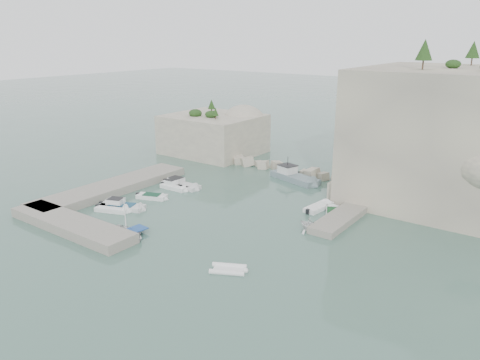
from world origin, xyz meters
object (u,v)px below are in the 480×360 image
Objects in this scene: motorboat_e at (113,211)px; work_boat at (295,181)px; motorboat_a at (181,187)px; inflatable_dinghy at (228,271)px; motorboat_c at (152,199)px; motorboat_d at (122,209)px; tender_east_b at (332,215)px; motorboat_b at (174,189)px; rowboat at (127,237)px; tender_east_a at (310,231)px; tender_east_d at (344,203)px; tender_east_c at (319,209)px.

work_boat reaches higher than motorboat_e.
motorboat_a is 1.86× the size of inflatable_dinghy.
motorboat_c is 6.09m from motorboat_e.
motorboat_e is (-0.28, -1.20, 0.00)m from motorboat_d.
work_boat is at bearing 23.05° from tender_east_b.
motorboat_b is 1.07× the size of motorboat_c.
motorboat_d is at bearing 57.50° from rowboat.
tender_east_a is (15.21, 13.19, 0.00)m from rowboat.
tender_east_d reaches higher than rowboat.
tender_east_c is (-0.69, 19.51, 0.00)m from inflatable_dinghy.
motorboat_a is at bearing 100.11° from tender_east_a.
tender_east_c is (20.16, 3.57, 0.00)m from motorboat_a.
motorboat_b is 23.65m from tender_east_d.
motorboat_b reaches higher than rowboat.
motorboat_a is at bearing 72.17° from motorboat_c.
rowboat is at bearing 149.05° from tender_east_a.
motorboat_c is at bearing 115.44° from tender_east_a.
motorboat_b is 0.74× the size of motorboat_d.
tender_east_b is at bearing -25.21° from work_boat.
inflatable_dinghy is at bearing -46.65° from motorboat_c.
motorboat_a is at bearing -116.71° from work_boat.
inflatable_dinghy is at bearing -153.67° from tender_east_d.
rowboat is (7.40, -15.07, 0.00)m from motorboat_b.
motorboat_a is 20.47m from tender_east_c.
tender_east_c is at bearing 16.57° from motorboat_e.
motorboat_a is 1.51× the size of tender_east_b.
motorboat_a is at bearing 107.19° from tender_east_c.
work_boat reaches higher than tender_east_d.
motorboat_e is 8.59m from rowboat.
tender_east_c is (-2.21, 0.72, 0.00)m from tender_east_b.
tender_east_a is (22.52, -3.17, 0.00)m from motorboat_a.
motorboat_c is at bearing -87.78° from motorboat_a.
tender_east_d is at bearing 19.34° from motorboat_d.
rowboat is at bearing -50.83° from motorboat_e.
tender_east_d is (21.75, 18.35, 0.00)m from motorboat_d.
tender_east_c is at bearing 37.43° from tender_east_a.
tender_east_a is at bearing -38.57° from work_boat.
tender_east_b is 0.49× the size of work_boat.
work_boat reaches higher than tender_east_b.
tender_east_d is at bearing 21.53° from tender_east_a.
inflatable_dinghy is (20.94, -14.66, 0.00)m from motorboat_b.
motorboat_e and tender_east_b have the same top height.
motorboat_d reaches higher than motorboat_c.
tender_east_b is at bearing 1.05° from motorboat_c.
inflatable_dinghy is (20.72, -5.04, 0.00)m from motorboat_d.
motorboat_d is 21.32m from inflatable_dinghy.
tender_east_b is at bearing -145.18° from tender_east_d.
motorboat_c is (0.32, -6.02, 0.00)m from motorboat_a.
motorboat_c is at bearing 150.84° from tender_east_d.
work_boat is at bearing 51.04° from tender_east_c.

